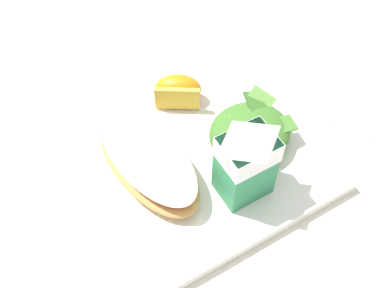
% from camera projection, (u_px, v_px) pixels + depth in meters
% --- Properties ---
extents(ground, '(3.00, 3.00, 0.00)m').
position_uv_depth(ground, '(192.00, 156.00, 0.60)').
color(ground, beige).
extents(white_plate, '(0.28, 0.28, 0.02)m').
position_uv_depth(white_plate, '(192.00, 153.00, 0.59)').
color(white_plate, white).
rests_on(white_plate, ground).
extents(cheesy_pizza_bread, '(0.10, 0.18, 0.04)m').
position_uv_depth(cheesy_pizza_bread, '(148.00, 161.00, 0.55)').
color(cheesy_pizza_bread, tan).
rests_on(cheesy_pizza_bread, white_plate).
extents(green_salad_pile, '(0.10, 0.09, 0.04)m').
position_uv_depth(green_salad_pile, '(250.00, 132.00, 0.57)').
color(green_salad_pile, '#3D7028').
rests_on(green_salad_pile, white_plate).
extents(milk_carton, '(0.06, 0.04, 0.11)m').
position_uv_depth(milk_carton, '(247.00, 159.00, 0.50)').
color(milk_carton, '#2D8451').
rests_on(milk_carton, white_plate).
extents(orange_wedge_front, '(0.07, 0.06, 0.04)m').
position_uv_depth(orange_wedge_front, '(178.00, 90.00, 0.62)').
color(orange_wedge_front, orange).
rests_on(orange_wedge_front, white_plate).
extents(metal_fork, '(0.09, 0.18, 0.01)m').
position_uv_depth(metal_fork, '(368.00, 133.00, 0.62)').
color(metal_fork, silver).
rests_on(metal_fork, ground).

